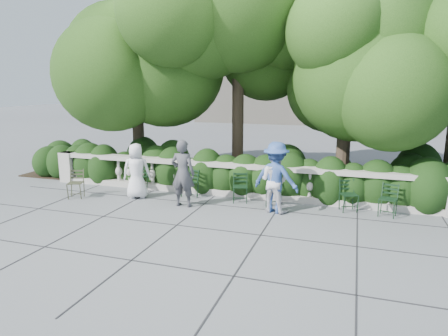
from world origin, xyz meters
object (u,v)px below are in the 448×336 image
(chair_f, at_px, (385,218))
(chair_a, at_px, (186,198))
(chair_c, at_px, (240,204))
(person_casual_man, at_px, (274,180))
(person_woman_grey, at_px, (183,173))
(person_businessman, at_px, (136,171))
(chair_b, at_px, (136,192))
(person_older_blue, at_px, (276,177))
(chair_e, at_px, (350,213))
(chair_d, at_px, (273,207))
(chair_weathered, at_px, (75,199))

(chair_f, bearing_deg, chair_a, -166.21)
(chair_c, height_order, person_casual_man, person_casual_man)
(chair_a, distance_m, person_woman_grey, 1.16)
(person_businessman, xyz_separation_m, person_casual_man, (3.98, 0.02, 0.02))
(chair_c, bearing_deg, chair_b, 161.93)
(chair_c, height_order, person_older_blue, person_older_blue)
(chair_c, distance_m, chair_e, 2.90)
(chair_f, height_order, person_older_blue, person_older_blue)
(chair_c, relative_size, chair_e, 1.00)
(chair_c, xyz_separation_m, person_woman_grey, (-1.39, -0.69, 0.90))
(chair_a, distance_m, chair_d, 2.55)
(chair_e, height_order, person_older_blue, person_older_blue)
(chair_a, xyz_separation_m, chair_b, (-1.71, 0.15, 0.00))
(chair_weathered, xyz_separation_m, person_casual_man, (5.60, 0.73, 0.82))
(person_older_blue, bearing_deg, chair_f, -159.65)
(chair_a, bearing_deg, chair_c, 24.70)
(chair_a, bearing_deg, chair_f, 24.49)
(chair_a, height_order, chair_f, same)
(chair_a, distance_m, chair_e, 4.53)
(chair_c, bearing_deg, person_woman_grey, -169.04)
(person_woman_grey, bearing_deg, chair_weathered, 6.29)
(chair_a, relative_size, chair_d, 1.00)
(chair_c, distance_m, person_casual_man, 1.34)
(chair_a, height_order, person_woman_grey, person_woman_grey)
(chair_a, relative_size, person_woman_grey, 0.46)
(person_casual_man, bearing_deg, person_woman_grey, 22.30)
(chair_c, height_order, chair_e, same)
(chair_e, bearing_deg, chair_c, 160.34)
(chair_c, distance_m, chair_f, 3.74)
(chair_d, bearing_deg, person_woman_grey, -174.61)
(chair_weathered, bearing_deg, person_older_blue, -14.46)
(chair_weathered, distance_m, person_older_blue, 5.77)
(chair_c, relative_size, person_older_blue, 0.46)
(person_casual_man, bearing_deg, person_older_blue, 152.22)
(chair_d, bearing_deg, chair_e, -6.93)
(chair_c, xyz_separation_m, chair_f, (3.74, -0.02, 0.00))
(chair_a, xyz_separation_m, chair_d, (2.55, -0.02, 0.00))
(chair_a, distance_m, person_businessman, 1.61)
(chair_d, bearing_deg, chair_b, 166.92)
(chair_a, xyz_separation_m, chair_weathered, (-2.97, -1.08, 0.00))
(chair_e, bearing_deg, person_older_blue, 173.87)
(chair_c, bearing_deg, chair_weathered, 177.76)
(chair_e, relative_size, person_older_blue, 0.46)
(person_woman_grey, bearing_deg, chair_a, -71.31)
(chair_a, distance_m, chair_b, 1.72)
(chair_weathered, xyz_separation_m, person_older_blue, (5.65, 0.68, 0.91))
(chair_c, bearing_deg, chair_f, -15.80)
(person_businessman, bearing_deg, person_older_blue, 156.40)
(chair_d, bearing_deg, person_businessman, 174.41)
(chair_e, xyz_separation_m, person_woman_grey, (-4.28, -0.80, 0.90))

